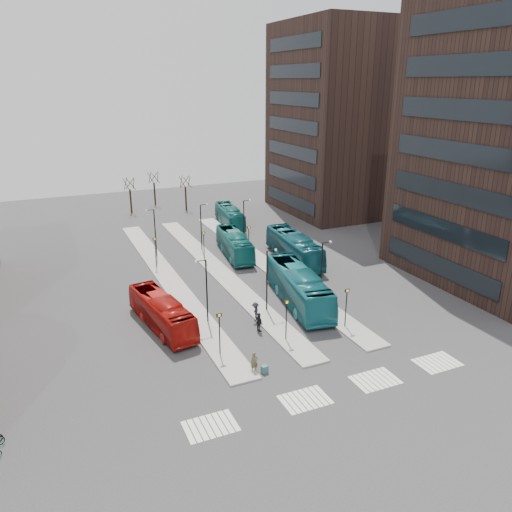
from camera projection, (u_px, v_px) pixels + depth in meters
name	position (u px, v px, depth m)	size (l,w,h in m)	color
ground	(349.00, 430.00, 31.88)	(160.00, 160.00, 0.00)	#2E2E31
island_left	(168.00, 278.00, 56.16)	(2.50, 45.00, 0.15)	gray
island_mid	(219.00, 271.00, 58.47)	(2.50, 45.00, 0.15)	gray
island_right	(265.00, 263.00, 60.78)	(2.50, 45.00, 0.15)	gray
suitcase	(265.00, 369.00, 38.06)	(0.49, 0.39, 0.61)	navy
red_bus	(162.00, 312.00, 44.80)	(2.45, 10.46, 2.91)	#A5110C
teal_bus_a	(298.00, 287.00, 49.54)	(3.01, 12.87, 3.58)	#166671
teal_bus_b	(234.00, 244.00, 63.30)	(2.54, 10.88, 3.03)	#146462
teal_bus_c	(294.00, 248.00, 61.40)	(2.88, 12.30, 3.43)	#12515E
teal_bus_d	(230.00, 216.00, 76.54)	(2.48, 10.59, 2.95)	#125E5E
traveller	(254.00, 362.00, 38.06)	(0.60, 0.39, 1.65)	#4D4B2E
commuter_a	(165.00, 335.00, 41.98)	(0.84, 0.66, 1.74)	black
commuter_b	(259.00, 322.00, 44.14)	(1.06, 0.44, 1.81)	black
commuter_c	(255.00, 312.00, 46.14)	(1.19, 0.68, 1.84)	black
crosswalk_stripes	(338.00, 390.00, 36.00)	(22.35, 2.40, 0.01)	silver
tower_far	(346.00, 120.00, 82.27)	(20.12, 20.00, 30.00)	black
sign_poles	(237.00, 272.00, 51.51)	(12.45, 22.12, 3.65)	black
lamp_posts	(229.00, 247.00, 55.83)	(14.04, 20.24, 6.12)	black
bare_trees	(157.00, 194.00, 85.99)	(10.97, 8.14, 5.90)	black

